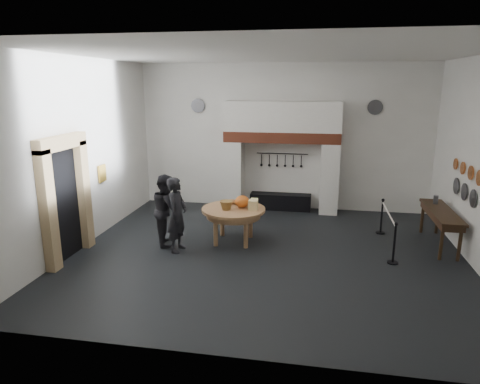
% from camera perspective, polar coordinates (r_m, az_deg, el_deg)
% --- Properties ---
extents(floor, '(9.00, 8.00, 0.02)m').
position_cam_1_polar(floor, '(10.18, 3.57, -8.18)').
color(floor, black).
rests_on(floor, ground).
extents(ceiling, '(9.00, 8.00, 0.02)m').
position_cam_1_polar(ceiling, '(9.43, 4.02, 17.99)').
color(ceiling, silver).
rests_on(ceiling, wall_back).
extents(wall_back, '(9.00, 0.02, 4.50)m').
position_cam_1_polar(wall_back, '(13.49, 5.72, 7.25)').
color(wall_back, silver).
rests_on(wall_back, floor).
extents(wall_front, '(9.00, 0.02, 4.50)m').
position_cam_1_polar(wall_front, '(5.69, -0.79, -2.42)').
color(wall_front, silver).
rests_on(wall_front, floor).
extents(wall_left, '(0.02, 8.00, 4.50)m').
position_cam_1_polar(wall_left, '(10.99, -20.32, 4.84)').
color(wall_left, silver).
rests_on(wall_left, floor).
extents(chimney_pier_left, '(0.55, 0.70, 2.15)m').
position_cam_1_polar(chimney_pier_left, '(13.53, -0.76, 2.30)').
color(chimney_pier_left, silver).
rests_on(chimney_pier_left, floor).
extents(chimney_pier_right, '(0.55, 0.70, 2.15)m').
position_cam_1_polar(chimney_pier_right, '(13.31, 11.82, 1.79)').
color(chimney_pier_right, silver).
rests_on(chimney_pier_right, floor).
extents(hearth_brick_band, '(3.50, 0.72, 0.32)m').
position_cam_1_polar(hearth_brick_band, '(13.14, 5.60, 7.33)').
color(hearth_brick_band, '#9E442B').
rests_on(hearth_brick_band, chimney_pier_left).
extents(chimney_hood, '(3.50, 0.70, 0.90)m').
position_cam_1_polar(chimney_hood, '(13.08, 5.67, 9.99)').
color(chimney_hood, silver).
rests_on(chimney_hood, hearth_brick_band).
extents(iron_range, '(1.90, 0.45, 0.50)m').
position_cam_1_polar(iron_range, '(13.60, 5.42, -1.28)').
color(iron_range, black).
rests_on(iron_range, floor).
extents(utensil_rail, '(1.60, 0.02, 0.02)m').
position_cam_1_polar(utensil_rail, '(13.48, 5.64, 5.10)').
color(utensil_rail, black).
rests_on(utensil_rail, wall_back).
extents(door_recess, '(0.04, 1.10, 2.50)m').
position_cam_1_polar(door_recess, '(10.34, -22.45, -1.58)').
color(door_recess, black).
rests_on(door_recess, floor).
extents(door_jamb_near, '(0.22, 0.30, 2.60)m').
position_cam_1_polar(door_jamb_near, '(9.72, -24.21, -2.42)').
color(door_jamb_near, tan).
rests_on(door_jamb_near, floor).
extents(door_jamb_far, '(0.22, 0.30, 2.60)m').
position_cam_1_polar(door_jamb_far, '(10.86, -20.13, -0.37)').
color(door_jamb_far, tan).
rests_on(door_jamb_far, floor).
extents(door_lintel, '(0.22, 1.70, 0.30)m').
position_cam_1_polar(door_lintel, '(10.03, -22.77, 6.11)').
color(door_lintel, tan).
rests_on(door_lintel, door_jamb_near).
extents(wall_plaque, '(0.05, 0.34, 0.44)m').
position_cam_1_polar(wall_plaque, '(11.76, -17.90, 2.39)').
color(wall_plaque, gold).
rests_on(wall_plaque, wall_left).
extents(work_table, '(1.97, 1.97, 0.07)m').
position_cam_1_polar(work_table, '(10.63, -0.87, -2.36)').
color(work_table, tan).
rests_on(work_table, floor).
extents(pumpkin, '(0.36, 0.36, 0.31)m').
position_cam_1_polar(pumpkin, '(10.64, 0.29, -1.28)').
color(pumpkin, orange).
rests_on(pumpkin, work_table).
extents(cheese_block_big, '(0.22, 0.22, 0.24)m').
position_cam_1_polar(cheese_block_big, '(10.46, 1.76, -1.76)').
color(cheese_block_big, '#EED28E').
rests_on(cheese_block_big, work_table).
extents(cheese_block_small, '(0.18, 0.18, 0.20)m').
position_cam_1_polar(cheese_block_small, '(10.76, 1.89, -1.42)').
color(cheese_block_small, '#E6E089').
rests_on(cheese_block_small, work_table).
extents(wicker_basket, '(0.40, 0.40, 0.22)m').
position_cam_1_polar(wicker_basket, '(10.48, -1.84, -1.78)').
color(wicker_basket, olive).
rests_on(wicker_basket, work_table).
extents(bread_loaf, '(0.31, 0.18, 0.13)m').
position_cam_1_polar(bread_loaf, '(10.95, -1.04, -1.31)').
color(bread_loaf, '#AC673D').
rests_on(bread_loaf, work_table).
extents(visitor_near, '(0.49, 0.69, 1.79)m').
position_cam_1_polar(visitor_near, '(10.14, -8.39, -3.01)').
color(visitor_near, black).
rests_on(visitor_near, floor).
extents(visitor_far, '(0.97, 1.06, 1.76)m').
position_cam_1_polar(visitor_far, '(10.64, -9.76, -2.34)').
color(visitor_far, black).
rests_on(visitor_far, floor).
extents(side_table, '(0.55, 2.20, 0.06)m').
position_cam_1_polar(side_table, '(11.45, 25.29, -2.39)').
color(side_table, '#331D12').
rests_on(side_table, floor).
extents(pewter_jug, '(0.12, 0.12, 0.22)m').
position_cam_1_polar(pewter_jug, '(11.98, 24.64, -0.93)').
color(pewter_jug, '#4E4D53').
rests_on(pewter_jug, side_table).
extents(copper_pan_a, '(0.03, 0.34, 0.34)m').
position_cam_1_polar(copper_pan_a, '(10.33, 29.31, 1.64)').
color(copper_pan_a, '#C6662D').
rests_on(copper_pan_a, wall_right).
extents(copper_pan_b, '(0.03, 0.32, 0.32)m').
position_cam_1_polar(copper_pan_b, '(10.84, 28.40, 2.27)').
color(copper_pan_b, '#C6662D').
rests_on(copper_pan_b, wall_right).
extents(copper_pan_c, '(0.03, 0.30, 0.30)m').
position_cam_1_polar(copper_pan_c, '(11.35, 27.57, 2.84)').
color(copper_pan_c, '#C6662D').
rests_on(copper_pan_c, wall_right).
extents(copper_pan_d, '(0.03, 0.28, 0.28)m').
position_cam_1_polar(copper_pan_d, '(11.87, 26.81, 3.36)').
color(copper_pan_d, '#C6662D').
rests_on(copper_pan_d, wall_right).
extents(pewter_plate_left, '(0.03, 0.40, 0.40)m').
position_cam_1_polar(pewter_plate_left, '(10.61, 28.65, -0.76)').
color(pewter_plate_left, '#4C4C51').
rests_on(pewter_plate_left, wall_right).
extents(pewter_plate_mid, '(0.03, 0.40, 0.40)m').
position_cam_1_polar(pewter_plate_mid, '(11.17, 27.72, 0.03)').
color(pewter_plate_mid, '#4C4C51').
rests_on(pewter_plate_mid, wall_right).
extents(pewter_plate_right, '(0.03, 0.40, 0.40)m').
position_cam_1_polar(pewter_plate_right, '(11.73, 26.87, 0.74)').
color(pewter_plate_right, '#4C4C51').
rests_on(pewter_plate_right, wall_right).
extents(pewter_plate_back_left, '(0.44, 0.03, 0.44)m').
position_cam_1_polar(pewter_plate_back_left, '(13.84, -5.63, 11.38)').
color(pewter_plate_back_left, '#4C4C51').
rests_on(pewter_plate_back_left, wall_back).
extents(pewter_plate_back_right, '(0.44, 0.03, 0.44)m').
position_cam_1_polar(pewter_plate_back_right, '(13.43, 17.58, 10.71)').
color(pewter_plate_back_right, '#4C4C51').
rests_on(pewter_plate_back_right, wall_back).
extents(barrier_post_near, '(0.05, 0.05, 0.90)m').
position_cam_1_polar(barrier_post_near, '(10.06, 19.89, -6.57)').
color(barrier_post_near, black).
rests_on(barrier_post_near, floor).
extents(barrier_post_far, '(0.05, 0.05, 0.90)m').
position_cam_1_polar(barrier_post_far, '(11.93, 18.36, -3.20)').
color(barrier_post_far, black).
rests_on(barrier_post_far, floor).
extents(barrier_rope, '(0.04, 2.00, 0.04)m').
position_cam_1_polar(barrier_rope, '(10.87, 19.23, -2.74)').
color(barrier_rope, silver).
rests_on(barrier_rope, barrier_post_near).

